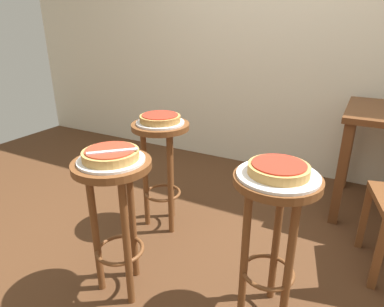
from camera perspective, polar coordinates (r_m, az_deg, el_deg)
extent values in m
plane|color=#4C2D19|center=(2.02, 1.46, -18.87)|extent=(6.00, 6.00, 0.00)
cylinder|color=brown|center=(1.54, -13.70, -1.91)|extent=(0.36, 0.36, 0.03)
cylinder|color=brown|center=(1.79, -10.25, -11.42)|extent=(0.04, 0.04, 0.69)
cylinder|color=brown|center=(1.74, -16.35, -12.99)|extent=(0.04, 0.04, 0.69)
cylinder|color=brown|center=(1.63, -11.21, -15.14)|extent=(0.04, 0.04, 0.69)
torus|color=brown|center=(1.78, -12.33, -15.91)|extent=(0.25, 0.25, 0.02)
cylinder|color=silver|center=(1.53, -13.77, -1.10)|extent=(0.31, 0.31, 0.01)
cylinder|color=tan|center=(1.52, -13.86, -0.20)|extent=(0.26, 0.26, 0.04)
cylinder|color=#B23823|center=(1.52, -13.93, 0.60)|extent=(0.22, 0.22, 0.01)
cylinder|color=brown|center=(1.40, 14.54, -4.52)|extent=(0.36, 0.36, 0.03)
cylinder|color=brown|center=(1.68, 14.36, -14.24)|extent=(0.04, 0.04, 0.69)
cylinder|color=brown|center=(1.57, 9.10, -16.73)|extent=(0.04, 0.04, 0.69)
cylinder|color=brown|center=(1.53, 16.36, -18.44)|extent=(0.04, 0.04, 0.69)
torus|color=brown|center=(1.65, 12.95, -19.28)|extent=(0.25, 0.25, 0.02)
cylinder|color=silver|center=(1.39, 14.63, -3.65)|extent=(0.34, 0.34, 0.01)
cylinder|color=tan|center=(1.38, 14.73, -2.67)|extent=(0.25, 0.25, 0.04)
cylinder|color=red|center=(1.37, 14.82, -1.79)|extent=(0.22, 0.22, 0.01)
cylinder|color=brown|center=(2.08, -5.48, 4.71)|extent=(0.36, 0.36, 0.03)
cylinder|color=brown|center=(2.30, -3.61, -3.29)|extent=(0.04, 0.04, 0.69)
cylinder|color=brown|center=(2.22, -8.07, -4.38)|extent=(0.04, 0.04, 0.69)
cylinder|color=brown|center=(2.12, -3.76, -5.51)|extent=(0.04, 0.04, 0.69)
torus|color=brown|center=(2.26, -5.06, -6.75)|extent=(0.25, 0.25, 0.02)
cylinder|color=silver|center=(2.07, -5.51, 5.34)|extent=(0.30, 0.30, 0.01)
cylinder|color=#B78442|center=(2.06, -5.53, 6.03)|extent=(0.25, 0.25, 0.04)
cylinder|color=red|center=(2.06, -5.55, 6.65)|extent=(0.22, 0.22, 0.01)
cube|color=#5B3319|center=(2.42, 24.31, -3.44)|extent=(0.06, 0.06, 0.73)
cube|color=#5B3319|center=(3.01, 25.44, 1.11)|extent=(0.06, 0.06, 0.73)
cube|color=brown|center=(2.30, 27.59, -9.80)|extent=(0.04, 0.04, 0.42)
cube|color=brown|center=(2.01, 29.54, -15.00)|extent=(0.04, 0.04, 0.42)
cube|color=silver|center=(1.48, -13.59, 0.38)|extent=(0.17, 0.17, 0.01)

